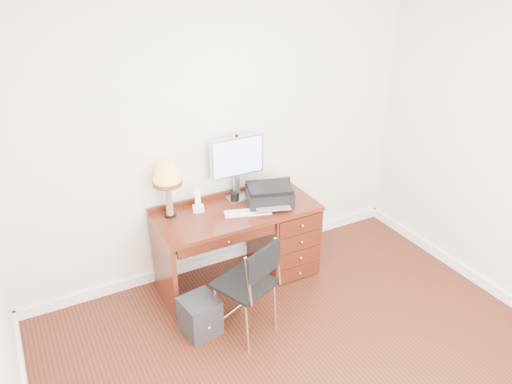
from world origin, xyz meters
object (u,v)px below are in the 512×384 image
desk (267,233)px  leg_lamp (167,177)px  printer (269,195)px  equipment_box (200,316)px  chair (248,281)px  monitor (237,160)px  phone (198,205)px

desk → leg_lamp: leg_lamp is taller
printer → equipment_box: size_ratio=1.48×
chair → equipment_box: bearing=127.2°
monitor → printer: 0.44m
monitor → printer: size_ratio=1.24×
phone → chair: bearing=-70.8°
leg_lamp → printer: bearing=-13.0°
printer → chair: printer is taller
monitor → equipment_box: bearing=-133.3°
monitor → phone: size_ratio=2.90×
monitor → equipment_box: monitor is taller
monitor → equipment_box: (-0.74, -0.77, -0.97)m
desk → equipment_box: bearing=-149.9°
printer → phone: 0.67m
desk → chair: chair is taller
chair → equipment_box: chair is taller
monitor → chair: (-0.39, -0.98, -0.60)m
desk → printer: (0.00, -0.03, 0.43)m
equipment_box → phone: bearing=57.6°
equipment_box → leg_lamp: bearing=77.7°
printer → phone: size_ratio=2.34×
phone → printer: bearing=0.3°
leg_lamp → phone: leg_lamp is taller
desk → phone: bearing=166.6°
desk → equipment_box: 1.11m
phone → equipment_box: bearing=-97.2°
leg_lamp → chair: size_ratio=0.59×
desk → monitor: (-0.20, 0.23, 0.72)m
printer → desk: bearing=111.5°
leg_lamp → monitor: bearing=4.2°
desk → chair: 0.96m
desk → chair: size_ratio=1.69×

